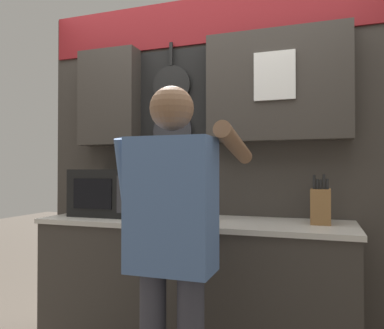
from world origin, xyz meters
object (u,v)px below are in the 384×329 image
object	(u,v)px
microwave	(116,192)
utensil_crock	(206,206)
knife_block	(321,206)
person	(173,234)

from	to	relation	value
microwave	utensil_crock	world-z (taller)	utensil_crock
microwave	knife_block	size ratio (longest dim) A/B	1.80
utensil_crock	person	distance (m)	0.73
microwave	knife_block	bearing A→B (deg)	0.03
utensil_crock	microwave	bearing A→B (deg)	-179.90
utensil_crock	knife_block	bearing A→B (deg)	-0.04
utensil_crock	person	size ratio (longest dim) A/B	0.20
utensil_crock	person	xyz separation A→B (m)	(0.06, -0.72, -0.06)
knife_block	utensil_crock	world-z (taller)	utensil_crock
knife_block	utensil_crock	distance (m)	0.69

